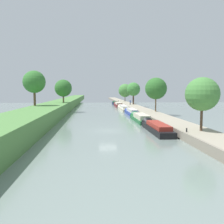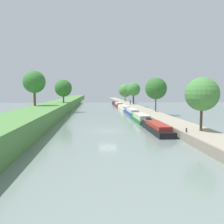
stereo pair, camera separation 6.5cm
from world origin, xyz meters
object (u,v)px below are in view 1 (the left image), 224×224
object	(u,v)px
narrowboat_cream	(123,108)
person_walking	(130,102)
narrowboat_navy	(115,103)
mooring_bollard_near	(187,130)
mooring_bollard_far	(118,101)
narrowboat_black	(156,127)
narrowboat_maroon	(118,105)
narrowboat_blue	(131,112)
narrowboat_green	(140,118)

from	to	relation	value
narrowboat_cream	person_walking	distance (m)	9.98
narrowboat_navy	person_walking	xyz separation A→B (m)	(3.52, -18.36, 1.28)
person_walking	mooring_bollard_near	distance (m)	53.65
person_walking	mooring_bollard_far	distance (m)	22.90
narrowboat_black	mooring_bollard_near	distance (m)	6.79
narrowboat_maroon	mooring_bollard_far	xyz separation A→B (m)	(1.82, 16.59, 0.58)
narrowboat_blue	person_walking	distance (m)	24.01
mooring_bollard_near	narrowboat_green	bearing A→B (deg)	96.26
narrowboat_green	narrowboat_maroon	size ratio (longest dim) A/B	0.84
narrowboat_black	mooring_bollard_far	distance (m)	70.00
narrowboat_navy	narrowboat_maroon	bearing A→B (deg)	-89.53
narrowboat_maroon	mooring_bollard_far	world-z (taller)	narrowboat_maroon
narrowboat_black	person_walking	distance (m)	47.28
narrowboat_black	person_walking	size ratio (longest dim) A/B	6.86
mooring_bollard_far	narrowboat_blue	bearing A→B (deg)	-92.09
narrowboat_maroon	narrowboat_navy	size ratio (longest dim) A/B	1.31
narrowboat_black	narrowboat_cream	size ratio (longest dim) A/B	0.73
narrowboat_cream	mooring_bollard_near	xyz separation A→B (m)	(1.90, -44.36, 0.62)
narrowboat_navy	narrowboat_blue	bearing A→B (deg)	-89.70
narrowboat_green	narrowboat_maroon	distance (m)	41.97
narrowboat_green	person_walking	bearing A→B (deg)	84.30
narrowboat_green	narrowboat_navy	world-z (taller)	narrowboat_green
narrowboat_blue	narrowboat_navy	bearing A→B (deg)	90.30
narrowboat_green	narrowboat_cream	bearing A→B (deg)	89.86
narrowboat_navy	mooring_bollard_near	distance (m)	72.01
mooring_bollard_far	mooring_bollard_near	bearing A→B (deg)	-90.00
narrowboat_green	narrowboat_blue	size ratio (longest dim) A/B	0.94
narrowboat_black	narrowboat_maroon	bearing A→B (deg)	89.91
narrowboat_blue	mooring_bollard_near	distance (m)	29.93
narrowboat_black	person_walking	world-z (taller)	person_walking
narrowboat_blue	mooring_bollard_far	distance (m)	46.62
mooring_bollard_far	narrowboat_green	bearing A→B (deg)	-91.92
narrowboat_blue	mooring_bollard_near	world-z (taller)	narrowboat_blue
mooring_bollard_far	narrowboat_black	bearing A→B (deg)	-91.56
person_walking	narrowboat_cream	bearing A→B (deg)	-110.71
narrowboat_black	narrowboat_green	bearing A→B (deg)	90.28
narrowboat_green	mooring_bollard_far	world-z (taller)	narrowboat_green
narrowboat_green	narrowboat_blue	bearing A→B (deg)	88.76
narrowboat_black	mooring_bollard_far	world-z (taller)	mooring_bollard_far
narrowboat_navy	mooring_bollard_far	bearing A→B (deg)	66.79
person_walking	mooring_bollard_near	world-z (taller)	person_walking
narrowboat_green	narrowboat_blue	xyz separation A→B (m)	(0.26, 11.98, 0.04)
narrowboat_green	person_walking	size ratio (longest dim) A/B	6.92
narrowboat_maroon	person_walking	bearing A→B (deg)	-61.28
narrowboat_cream	narrowboat_navy	world-z (taller)	narrowboat_cream
narrowboat_green	narrowboat_cream	world-z (taller)	narrowboat_green
mooring_bollard_far	narrowboat_cream	bearing A→B (deg)	-93.39
narrowboat_black	narrowboat_cream	bearing A→B (deg)	89.99
narrowboat_cream	narrowboat_maroon	world-z (taller)	narrowboat_maroon
narrowboat_cream	mooring_bollard_near	bearing A→B (deg)	-87.55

